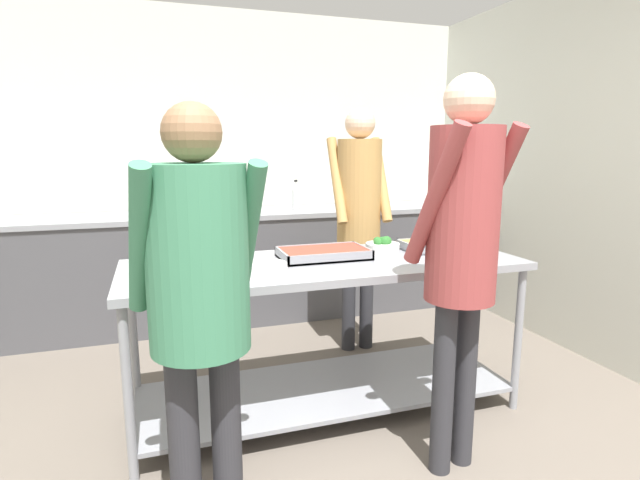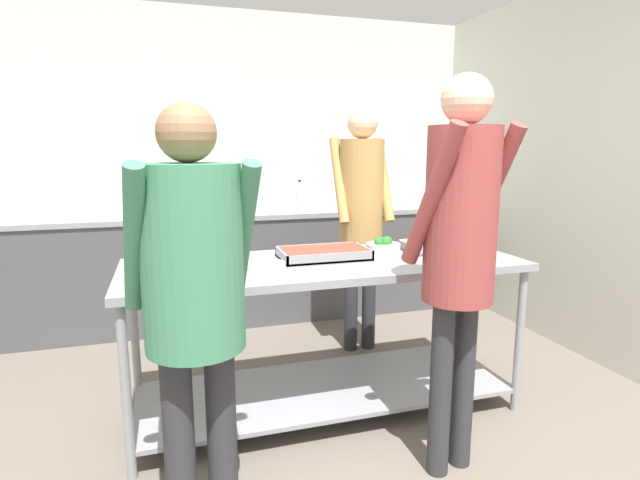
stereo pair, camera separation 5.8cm
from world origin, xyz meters
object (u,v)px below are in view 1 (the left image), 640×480
guest_serving_left (462,232)px  guest_serving_right (199,280)px  broccoli_bowl (383,246)px  serving_tray_roast (437,246)px  cook_behind_counter (359,202)px  water_bottle (296,196)px  plate_stack (264,269)px  sauce_pan (187,271)px  serving_tray_vegetables (323,254)px

guest_serving_left → guest_serving_right: (-1.11, -0.01, -0.12)m
broccoli_bowl → serving_tray_roast: 0.35m
broccoli_bowl → cook_behind_counter: 0.68m
guest_serving_right → water_bottle: guest_serving_right is taller
plate_stack → cook_behind_counter: cook_behind_counter is taller
sauce_pan → water_bottle: (1.03, 1.83, 0.15)m
broccoli_bowl → sauce_pan: bearing=-165.2°
guest_serving_right → water_bottle: bearing=66.5°
serving_tray_vegetables → cook_behind_counter: size_ratio=0.28×
guest_serving_left → water_bottle: bearing=92.3°
serving_tray_vegetables → guest_serving_right: guest_serving_right is taller
serving_tray_vegetables → serving_tray_roast: size_ratio=1.15×
broccoli_bowl → guest_serving_left: 0.83m
sauce_pan → serving_tray_vegetables: sauce_pan is taller
cook_behind_counter → serving_tray_roast: bearing=-70.7°
serving_tray_roast → guest_serving_left: bearing=-114.8°
guest_serving_left → cook_behind_counter: (0.12, 1.44, -0.02)m
broccoli_bowl → serving_tray_roast: broccoli_bowl is taller
plate_stack → broccoli_bowl: bearing=22.0°
broccoli_bowl → serving_tray_vegetables: bearing=-174.7°
guest_serving_left → cook_behind_counter: guest_serving_left is taller
plate_stack → guest_serving_right: size_ratio=0.14×
sauce_pan → serving_tray_roast: (1.48, 0.27, -0.02)m
plate_stack → serving_tray_vegetables: 0.48m
broccoli_bowl → cook_behind_counter: cook_behind_counter is taller
sauce_pan → broccoli_bowl: bearing=14.8°
plate_stack → sauce_pan: bearing=177.8°
guest_serving_left → serving_tray_roast: bearing=65.2°
serving_tray_vegetables → serving_tray_roast: 0.73m
sauce_pan → guest_serving_right: guest_serving_right is taller
guest_serving_left → serving_tray_vegetables: bearing=115.8°
plate_stack → water_bottle: water_bottle is taller
serving_tray_vegetables → water_bottle: (0.28, 1.57, 0.17)m
serving_tray_roast → cook_behind_counter: bearing=109.3°
plate_stack → guest_serving_left: 0.94m
serving_tray_roast → guest_serving_right: bearing=-151.9°
plate_stack → guest_serving_left: bearing=-32.6°
cook_behind_counter → guest_serving_left: bearing=-94.8°
plate_stack → broccoli_bowl: 0.84m
plate_stack → cook_behind_counter: (0.89, 0.95, 0.20)m
plate_stack → serving_tray_roast: 1.16m
sauce_pan → plate_stack: bearing=-2.2°
plate_stack → cook_behind_counter: 1.32m
serving_tray_vegetables → guest_serving_right: (-0.74, -0.78, 0.11)m
serving_tray_vegetables → cook_behind_counter: (0.49, 0.67, 0.21)m
serving_tray_roast → guest_serving_left: size_ratio=0.24×
serving_tray_vegetables → broccoli_bowl: (0.38, 0.04, 0.01)m
guest_serving_left → sauce_pan: bearing=155.9°
sauce_pan → water_bottle: 2.11m
cook_behind_counter → water_bottle: bearing=103.6°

